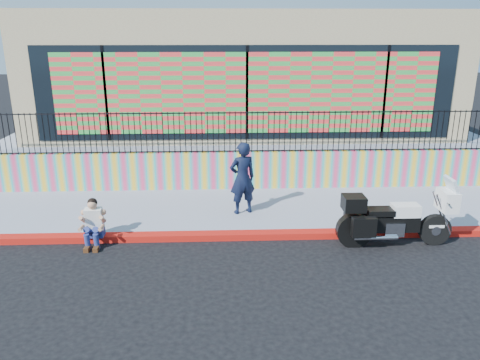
{
  "coord_description": "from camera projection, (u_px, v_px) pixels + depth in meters",
  "views": [
    {
      "loc": [
        -0.8,
        -10.01,
        4.63
      ],
      "look_at": [
        -0.33,
        1.2,
        1.05
      ],
      "focal_mm": 35.0,
      "sensor_mm": 36.0,
      "label": 1
    }
  ],
  "objects": [
    {
      "name": "police_motorcycle",
      "position": [
        394.0,
        218.0,
        10.41
      ],
      "size": [
        2.56,
        0.85,
        1.59
      ],
      "color": "black",
      "rests_on": "ground"
    },
    {
      "name": "red_curb",
      "position": [
        256.0,
        235.0,
        10.94
      ],
      "size": [
        16.0,
        0.3,
        0.15
      ],
      "primitive_type": "cube",
      "color": "#B2190C",
      "rests_on": "ground"
    },
    {
      "name": "police_officer",
      "position": [
        242.0,
        178.0,
        11.82
      ],
      "size": [
        0.79,
        0.64,
        1.86
      ],
      "primitive_type": "imported",
      "rotation": [
        0.0,
        0.0,
        3.47
      ],
      "color": "black",
      "rests_on": "sidewalk"
    },
    {
      "name": "storefront_building",
      "position": [
        241.0,
        69.0,
        17.72
      ],
      "size": [
        14.0,
        8.06,
        4.0
      ],
      "color": "tan",
      "rests_on": "elevated_platform"
    },
    {
      "name": "sidewalk",
      "position": [
        252.0,
        209.0,
        12.51
      ],
      "size": [
        16.0,
        3.0,
        0.15
      ],
      "primitive_type": "cube",
      "color": "#878DA2",
      "rests_on": "ground"
    },
    {
      "name": "seated_man",
      "position": [
        93.0,
        227.0,
        10.44
      ],
      "size": [
        0.54,
        0.71,
        1.06
      ],
      "color": "navy",
      "rests_on": "ground"
    },
    {
      "name": "ground",
      "position": [
        256.0,
        238.0,
        10.96
      ],
      "size": [
        90.0,
        90.0,
        0.0
      ],
      "primitive_type": "plane",
      "color": "black",
      "rests_on": "ground"
    },
    {
      "name": "elevated_platform",
      "position": [
        241.0,
        136.0,
        18.72
      ],
      "size": [
        16.0,
        10.0,
        1.25
      ],
      "primitive_type": "cube",
      "color": "#878DA2",
      "rests_on": "ground"
    },
    {
      "name": "mural_wall",
      "position": [
        248.0,
        170.0,
        13.85
      ],
      "size": [
        16.0,
        0.2,
        1.1
      ],
      "primitive_type": "cube",
      "color": "#EE3E71",
      "rests_on": "sidewalk"
    },
    {
      "name": "metal_fence",
      "position": [
        249.0,
        132.0,
        13.5
      ],
      "size": [
        15.8,
        0.04,
        1.2
      ],
      "primitive_type": null,
      "color": "black",
      "rests_on": "mural_wall"
    }
  ]
}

